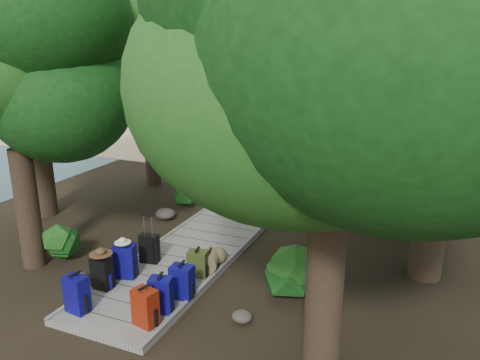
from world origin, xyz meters
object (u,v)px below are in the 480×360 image
at_px(backpack_left_a, 77,292).
at_px(backpack_right_c, 182,280).
at_px(backpack_left_b, 102,272).
at_px(sun_lounger, 398,149).
at_px(backpack_right_d, 198,262).
at_px(kayak, 251,139).
at_px(lone_suitcase_on_sand, 313,151).
at_px(backpack_left_c, 125,259).
at_px(backpack_right_b, 161,293).
at_px(backpack_right_a, 145,305).
at_px(duffel_right_khaki, 210,260).
at_px(suitcase_on_boardwalk, 149,248).

bearing_deg(backpack_left_a, backpack_right_c, 45.32).
bearing_deg(backpack_left_b, sun_lounger, 74.32).
xyz_separation_m(backpack_right_d, sun_lounger, (2.68, 12.64, -0.12)).
bearing_deg(backpack_right_d, kayak, 95.65).
relative_size(backpack_left_a, lone_suitcase_on_sand, 1.07).
height_order(backpack_left_c, backpack_right_d, backpack_left_c).
bearing_deg(backpack_right_c, backpack_right_b, -102.80).
relative_size(backpack_left_c, backpack_right_a, 1.08).
distance_m(backpack_left_c, lone_suitcase_on_sand, 11.28).
distance_m(backpack_right_d, duffel_right_khaki, 0.40).
height_order(backpack_left_c, kayak, backpack_left_c).
relative_size(duffel_right_khaki, kayak, 0.16).
relative_size(backpack_left_c, kayak, 0.21).
bearing_deg(lone_suitcase_on_sand, sun_lounger, 21.29).
bearing_deg(backpack_right_b, duffel_right_khaki, 73.40).
bearing_deg(backpack_right_c, kayak, 104.02).
height_order(backpack_right_b, backpack_right_d, backpack_right_b).
xyz_separation_m(backpack_right_a, kayak, (-3.97, 14.52, -0.28)).
bearing_deg(backpack_right_a, sun_lounger, 91.50).
relative_size(backpack_left_b, duffel_right_khaki, 1.23).
xyz_separation_m(backpack_right_a, suitcase_on_boardwalk, (-1.24, 1.97, -0.04)).
bearing_deg(backpack_left_b, suitcase_on_boardwalk, 81.75).
bearing_deg(backpack_left_a, kayak, 107.24).
distance_m(backpack_right_a, backpack_right_d, 1.84).
height_order(duffel_right_khaki, sun_lounger, sun_lounger).
bearing_deg(kayak, suitcase_on_boardwalk, -83.33).
xyz_separation_m(backpack_left_a, duffel_right_khaki, (1.40, 2.36, -0.18)).
bearing_deg(sun_lounger, backpack_left_c, -120.27).
bearing_deg(backpack_right_a, backpack_left_a, -162.06).
bearing_deg(lone_suitcase_on_sand, backpack_left_c, -106.40).
relative_size(backpack_left_a, backpack_right_b, 1.04).
height_order(backpack_right_b, kayak, backpack_right_b).
bearing_deg(suitcase_on_boardwalk, backpack_left_b, -107.39).
distance_m(backpack_right_b, suitcase_on_boardwalk, 1.98).
distance_m(suitcase_on_boardwalk, sun_lounger, 13.11).
xyz_separation_m(backpack_right_b, lone_suitcase_on_sand, (-0.44, 12.02, -0.11)).
bearing_deg(backpack_right_b, backpack_left_a, -171.27).
distance_m(backpack_right_c, suitcase_on_boardwalk, 1.67).
bearing_deg(backpack_right_a, backpack_left_b, 166.49).
bearing_deg(backpack_right_a, backpack_right_b, 98.81).
bearing_deg(sun_lounger, lone_suitcase_on_sand, -160.41).
relative_size(backpack_left_c, backpack_right_d, 1.31).
distance_m(backpack_right_c, backpack_right_d, 0.85).
xyz_separation_m(backpack_left_a, backpack_left_b, (-0.13, 0.83, -0.03)).
relative_size(backpack_left_b, sun_lounger, 0.40).
xyz_separation_m(backpack_right_b, suitcase_on_boardwalk, (-1.26, 1.52, -0.04)).
xyz_separation_m(backpack_left_a, lone_suitcase_on_sand, (0.91, 12.60, -0.12)).
bearing_deg(suitcase_on_boardwalk, duffel_right_khaki, 2.62).
distance_m(backpack_right_c, duffel_right_khaki, 1.23).
bearing_deg(duffel_right_khaki, kayak, 92.79).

